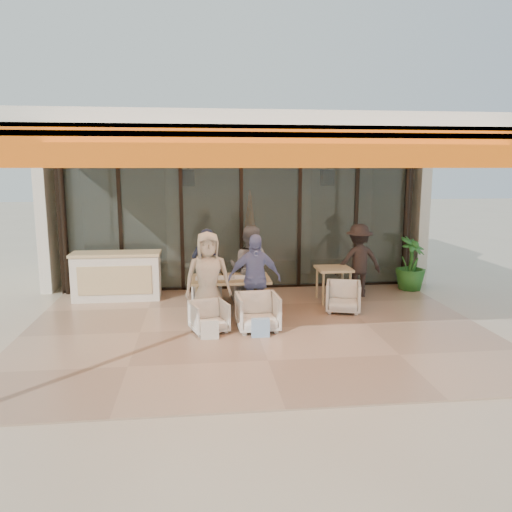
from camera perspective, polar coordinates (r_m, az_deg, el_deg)
The scene contains 21 objects.
ground at distance 8.84m, azimuth 0.02°, elevation -8.40°, with size 70.00×70.00×0.00m, color #C6B293.
terrace_floor at distance 8.83m, azimuth 0.02°, elevation -8.37°, with size 8.00×6.00×0.01m, color tan.
terrace_structure at distance 8.13m, azimuth 0.24°, elevation 13.25°, with size 8.00×6.00×3.40m.
glass_storefront at distance 11.43m, azimuth -1.70°, elevation 4.04°, with size 8.08×0.10×3.20m.
interior_block at distance 13.69m, azimuth -2.51°, elevation 7.68°, with size 9.05×3.62×3.52m.
host_counter at distance 11.00m, azimuth -15.61°, elevation -2.20°, with size 1.85×0.65×1.04m.
dining_table at distance 9.48m, azimuth -3.06°, elevation -2.82°, with size 1.50×0.90×0.93m.
chair_far_left at distance 10.47m, azimuth -5.61°, elevation -3.69°, with size 0.62×0.58×0.64m, color silver.
chair_far_right at distance 10.51m, azimuth -1.02°, elevation -3.51°, with size 0.65×0.61×0.67m, color silver.
chair_near_left at distance 8.64m, azimuth -5.39°, elevation -6.78°, with size 0.59×0.55×0.60m, color silver.
chair_near_right at distance 8.67m, azimuth 0.19°, elevation -6.24°, with size 0.70×0.66×0.73m, color silver.
diner_navy at distance 9.87m, azimuth -5.61°, elevation -1.56°, with size 0.60×0.39×1.64m, color #1A213A.
diner_grey at distance 9.91m, azimuth -0.75°, elevation -1.34°, with size 0.81×0.63×1.68m, color slate.
diner_cream at distance 8.98m, azimuth -5.52°, elevation -2.55°, with size 0.82×0.54×1.69m, color beige.
diner_periwinkle at distance 9.04m, azimuth -0.18°, elevation -2.60°, with size 0.96×0.40×1.63m, color #7D8FD0.
tote_bag_cream at distance 8.30m, azimuth -5.32°, elevation -8.45°, with size 0.30×0.10×0.34m, color silver.
tote_bag_blue at distance 8.35m, azimuth 0.52°, elevation -8.28°, with size 0.30×0.10×0.34m, color #99BFD8.
side_table at distance 10.54m, azimuth 8.85°, elevation -1.88°, with size 0.70×0.70×0.74m.
side_chair at distance 9.91m, azimuth 9.95°, elevation -4.47°, with size 0.65×0.61×0.67m, color silver.
standing_woman at distance 11.03m, azimuth 11.64°, elevation -0.55°, with size 1.04×0.60×1.61m, color black.
potted_palm at distance 11.98m, azimuth 17.29°, elevation -0.88°, with size 0.69×0.69×1.24m, color #1E5919.
Camera 1 is at (-0.96, -8.33, 2.80)m, focal length 35.00 mm.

